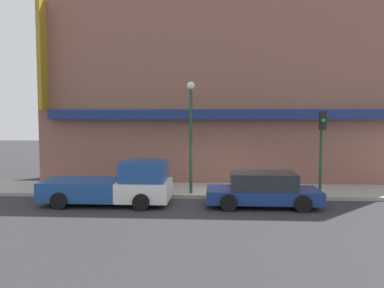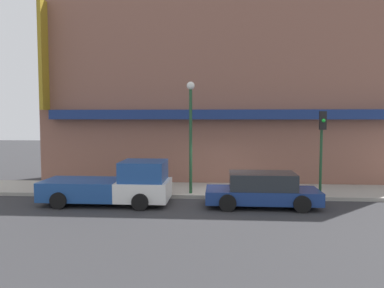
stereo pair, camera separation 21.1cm
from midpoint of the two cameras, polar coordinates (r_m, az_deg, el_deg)
ground_plane at (r=16.82m, az=5.04°, el=-8.40°), size 80.00×80.00×0.00m
sidewalk at (r=18.39m, az=4.97°, el=-7.06°), size 36.00×3.26×0.16m
building at (r=21.20m, az=4.90°, el=8.07°), size 19.80×3.80×10.23m
pickup_truck at (r=16.05m, az=-11.24°, el=-6.18°), size 5.29×2.22×1.83m
parked_car at (r=15.61m, az=11.01°, el=-6.89°), size 4.56×2.02×1.39m
fire_hydrant at (r=18.06m, az=-9.73°, el=-6.05°), size 0.21×0.21×0.61m
street_lamp at (r=16.93m, az=0.15°, el=3.20°), size 0.36×0.36×5.07m
traffic_light at (r=17.35m, az=19.52°, el=0.86°), size 0.28×0.42×3.73m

